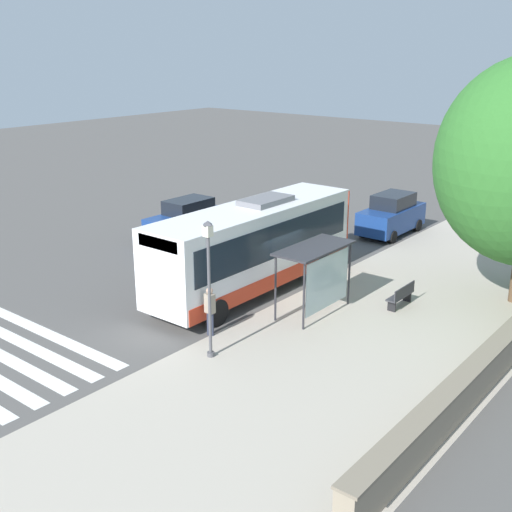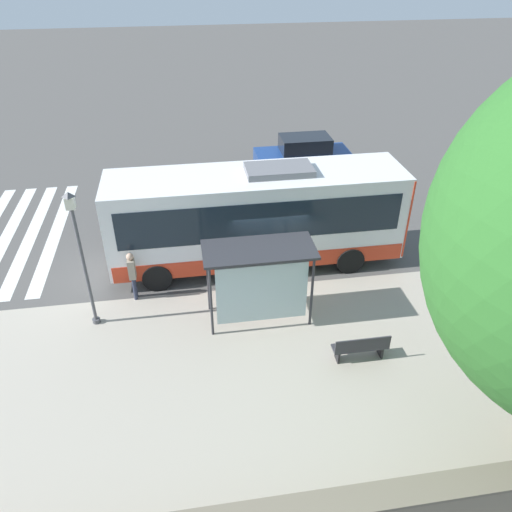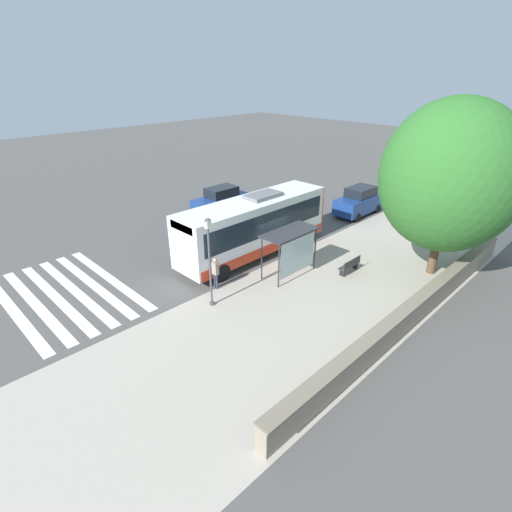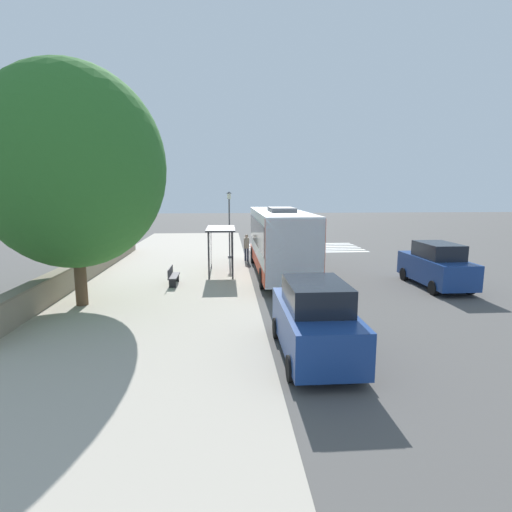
# 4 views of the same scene
# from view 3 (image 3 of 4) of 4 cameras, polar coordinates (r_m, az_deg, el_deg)

# --- Properties ---
(ground_plane) EXTENTS (120.00, 120.00, 0.00)m
(ground_plane) POSITION_cam_3_polar(r_m,az_deg,el_deg) (23.74, 2.89, -0.74)
(ground_plane) COLOR #514F4C
(ground_plane) RESTS_ON ground
(sidewalk_plaza) EXTENTS (9.00, 44.00, 0.02)m
(sidewalk_plaza) POSITION_cam_3_polar(r_m,az_deg,el_deg) (21.34, 11.84, -4.49)
(sidewalk_plaza) COLOR #ADA393
(sidewalk_plaza) RESTS_ON ground
(crosswalk_stripes) EXTENTS (9.00, 5.25, 0.01)m
(crosswalk_stripes) POSITION_cam_3_polar(r_m,az_deg,el_deg) (22.58, -25.56, -4.91)
(crosswalk_stripes) COLOR silver
(crosswalk_stripes) RESTS_ON ground
(stone_wall) EXTENTS (0.60, 20.00, 1.13)m
(stone_wall) POSITION_cam_3_polar(r_m,az_deg,el_deg) (19.53, 21.87, -7.06)
(stone_wall) COLOR gray
(stone_wall) RESTS_ON ground
(bus) EXTENTS (2.66, 10.22, 3.70)m
(bus) POSITION_cam_3_polar(r_m,az_deg,el_deg) (23.82, -0.28, 4.41)
(bus) COLOR white
(bus) RESTS_ON ground
(bus_shelter) EXTENTS (1.53, 3.31, 2.56)m
(bus_shelter) POSITION_cam_3_polar(r_m,az_deg,el_deg) (21.36, 5.13, 2.26)
(bus_shelter) COLOR #2D2D33
(bus_shelter) RESTS_ON ground
(pedestrian) EXTENTS (0.34, 0.23, 1.76)m
(pedestrian) POSITION_cam_3_polar(r_m,az_deg,el_deg) (20.48, -5.82, -2.10)
(pedestrian) COLOR #2D3347
(pedestrian) RESTS_ON ground
(bench) EXTENTS (0.40, 1.59, 0.88)m
(bench) POSITION_cam_3_polar(r_m,az_deg,el_deg) (22.79, 13.28, -1.30)
(bench) COLOR #333338
(bench) RESTS_ON ground
(street_lamp_near) EXTENTS (0.28, 0.28, 4.50)m
(street_lamp_near) POSITION_cam_3_polar(r_m,az_deg,el_deg) (18.35, -6.69, 0.07)
(street_lamp_near) COLOR #4C4C51
(street_lamp_near) RESTS_ON ground
(shade_tree) EXTENTS (7.03, 7.03, 9.32)m
(shade_tree) POSITION_cam_3_polar(r_m,az_deg,el_deg) (22.69, 26.02, 10.13)
(shade_tree) COLOR brown
(shade_tree) RESTS_ON ground
(parked_car_behind_bus) EXTENTS (1.95, 4.43, 2.15)m
(parked_car_behind_bus) POSITION_cam_3_polar(r_m,az_deg,el_deg) (32.10, 14.50, 7.55)
(parked_car_behind_bus) COLOR navy
(parked_car_behind_bus) RESTS_ON ground
(parked_car_far_lane) EXTENTS (1.90, 4.55, 2.14)m
(parked_car_far_lane) POSITION_cam_3_polar(r_m,az_deg,el_deg) (31.23, -5.03, 7.76)
(parked_car_far_lane) COLOR navy
(parked_car_far_lane) RESTS_ON ground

